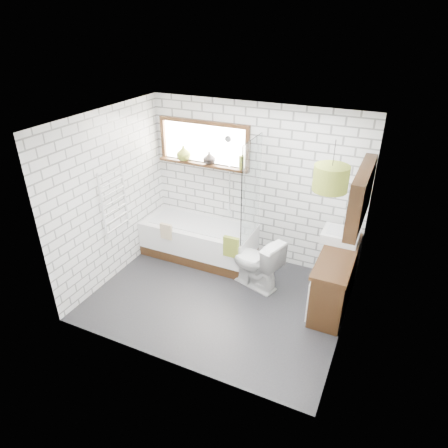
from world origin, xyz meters
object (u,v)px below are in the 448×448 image
at_px(vanity, 335,278).
at_px(basin, 340,236).
at_px(bathtub, 199,240).
at_px(pendant, 331,178).
at_px(toilet, 255,262).

relative_size(vanity, basin, 2.82).
bearing_deg(vanity, bathtub, 172.55).
relative_size(basin, pendant, 1.34).
bearing_deg(toilet, pendant, 74.47).
bearing_deg(basin, toilet, -156.84).
relative_size(bathtub, basin, 3.72).
height_order(bathtub, basin, basin).
bearing_deg(toilet, bathtub, -90.92).
height_order(basin, toilet, basin).
distance_m(basin, toilet, 1.25).
bearing_deg(pendant, toilet, 146.59).
xyz_separation_m(vanity, toilet, (-1.13, -0.09, 0.01)).
distance_m(bathtub, pendant, 3.00).
bearing_deg(bathtub, toilet, -18.79).
bearing_deg(vanity, toilet, -175.43).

